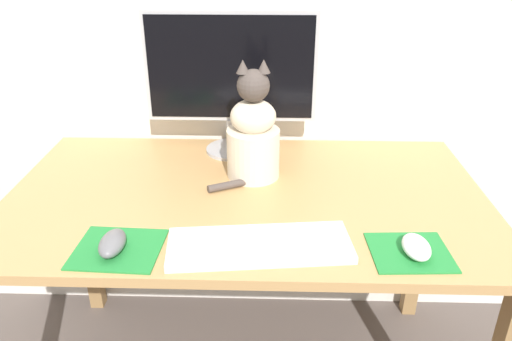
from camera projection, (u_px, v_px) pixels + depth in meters
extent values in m
cube|color=tan|center=(246.00, 197.00, 1.37)|extent=(1.31, 0.76, 0.02)
cube|color=olive|center=(87.00, 232.00, 1.85)|extent=(0.05, 0.05, 0.68)
cube|color=olive|center=(419.00, 238.00, 1.82)|extent=(0.05, 0.05, 0.68)
cylinder|color=#B2B2B7|center=(232.00, 149.00, 1.62)|extent=(0.17, 0.17, 0.01)
cylinder|color=#B2B2B7|center=(232.00, 134.00, 1.60)|extent=(0.04, 0.04, 0.10)
cube|color=#B2B2B7|center=(231.00, 67.00, 1.50)|extent=(0.52, 0.02, 0.33)
cube|color=black|center=(230.00, 68.00, 1.49)|extent=(0.50, 0.00, 0.31)
cube|color=silver|center=(260.00, 246.00, 1.13)|extent=(0.43, 0.19, 0.02)
cube|color=white|center=(260.00, 241.00, 1.12)|extent=(0.41, 0.17, 0.01)
cube|color=#238438|center=(118.00, 249.00, 1.13)|extent=(0.20, 0.18, 0.00)
cube|color=#238438|center=(410.00, 252.00, 1.12)|extent=(0.18, 0.16, 0.00)
ellipsoid|color=slate|center=(112.00, 243.00, 1.11)|extent=(0.06, 0.10, 0.04)
ellipsoid|color=white|center=(416.00, 247.00, 1.10)|extent=(0.06, 0.10, 0.03)
cylinder|color=beige|center=(253.00, 153.00, 1.43)|extent=(0.17, 0.17, 0.14)
ellipsoid|color=beige|center=(253.00, 117.00, 1.38)|extent=(0.14, 0.12, 0.10)
sphere|color=#4C423D|center=(253.00, 86.00, 1.33)|extent=(0.10, 0.10, 0.09)
cone|color=#4C423D|center=(243.00, 66.00, 1.31)|extent=(0.04, 0.04, 0.04)
cone|color=#4C423D|center=(264.00, 66.00, 1.31)|extent=(0.04, 0.04, 0.04)
cylinder|color=#4C423D|center=(241.00, 183.00, 1.40)|extent=(0.19, 0.10, 0.02)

